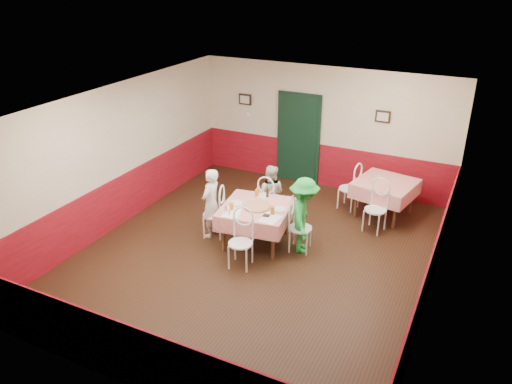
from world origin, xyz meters
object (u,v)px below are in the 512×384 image
at_px(chair_right, 300,228).
at_px(diner_far, 270,194).
at_px(second_table, 384,199).
at_px(main_table, 256,225).
at_px(pizza, 257,206).
at_px(chair_left, 214,215).
at_px(chair_second_a, 349,189).
at_px(glass_b, 272,211).
at_px(wallet, 266,216).
at_px(glass_a, 231,206).
at_px(beer_bottle, 267,193).
at_px(chair_second_b, 375,210).
at_px(diner_left, 211,203).
at_px(diner_right, 304,216).
at_px(chair_near, 240,243).
at_px(chair_far, 269,202).
at_px(glass_c, 257,193).

relative_size(chair_right, diner_far, 0.74).
distance_m(second_table, diner_far, 2.40).
relative_size(main_table, chair_right, 1.36).
bearing_deg(pizza, main_table, 145.19).
bearing_deg(chair_left, chair_second_a, 124.23).
xyz_separation_m(glass_b, wallet, (-0.06, -0.12, -0.06)).
relative_size(glass_a, diner_far, 0.11).
bearing_deg(main_table, chair_right, 7.84).
bearing_deg(beer_bottle, main_table, -93.83).
distance_m(chair_left, pizza, 0.94).
bearing_deg(main_table, chair_second_b, 37.41).
bearing_deg(wallet, diner_left, 165.38).
distance_m(chair_left, chair_second_b, 3.14).
bearing_deg(diner_far, chair_left, 43.79).
bearing_deg(diner_left, wallet, 84.84).
bearing_deg(diner_right, chair_left, 77.00).
bearing_deg(chair_near, second_table, 51.35).
relative_size(main_table, chair_far, 1.36).
height_order(chair_second_b, glass_c, chair_second_b).
relative_size(chair_far, wallet, 8.18).
bearing_deg(second_table, glass_b, -122.34).
xyz_separation_m(second_table, chair_second_b, (0.00, -0.75, 0.08)).
relative_size(chair_right, glass_b, 6.36).
relative_size(wallet, diner_right, 0.08).
distance_m(second_table, glass_b, 2.81).
bearing_deg(main_table, glass_a, -136.79).
relative_size(glass_b, wallet, 1.29).
height_order(glass_a, beer_bottle, beer_bottle).
xyz_separation_m(glass_b, diner_left, (-1.29, 0.03, -0.14)).
bearing_deg(glass_b, diner_right, 29.16).
xyz_separation_m(chair_second_b, diner_right, (-0.99, -1.32, 0.27)).
xyz_separation_m(chair_second_a, diner_far, (-1.26, -1.30, 0.16)).
bearing_deg(chair_far, second_table, -145.97).
height_order(glass_a, diner_left, diner_left).
distance_m(main_table, diner_far, 0.93).
bearing_deg(wallet, chair_far, 104.28).
bearing_deg(chair_second_b, chair_near, -116.74).
bearing_deg(pizza, chair_near, -84.27).
bearing_deg(diner_far, chair_far, 87.16).
bearing_deg(main_table, chair_second_a, 62.65).
xyz_separation_m(second_table, beer_bottle, (-1.85, -1.76, 0.49)).
height_order(glass_a, diner_far, diner_far).
distance_m(wallet, diner_far, 1.26).
xyz_separation_m(main_table, chair_second_b, (1.88, 1.44, 0.08)).
xyz_separation_m(chair_far, diner_right, (1.01, -0.72, 0.27)).
relative_size(chair_right, chair_near, 1.00).
bearing_deg(chair_right, chair_second_a, -15.97).
height_order(pizza, glass_c, glass_c).
bearing_deg(beer_bottle, chair_second_b, 28.58).
bearing_deg(chair_right, wallet, 119.24).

